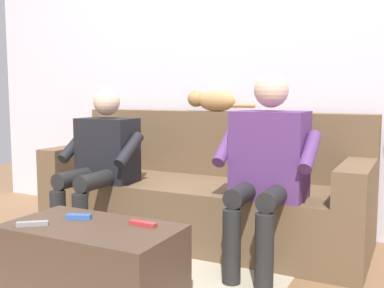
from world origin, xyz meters
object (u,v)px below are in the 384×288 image
Objects in this scene: coffee_table at (93,267)px; remote_gray at (32,224)px; remote_red at (143,224)px; couch at (203,195)px; person_left_seated at (267,160)px; cat_on_backrest at (211,100)px; remote_blue at (79,217)px; person_right_seated at (101,157)px.

remote_gray reaches higher than coffee_table.
coffee_table is 0.32m from remote_red.
couch is 1.14m from remote_red.
couch is 16.09× the size of remote_red.
coffee_table is at bearing 90.00° from couch.
couch is 2.00× the size of person_left_seated.
remote_blue is at bearing 87.12° from cat_on_backrest.
person_left_seated is at bearing -113.54° from remote_red.
person_right_seated is at bearing -108.86° from remote_gray.
person_left_seated is 8.06× the size of remote_red.
remote_blue is (0.13, 1.16, 0.11)m from couch.
cat_on_backrest reaches higher than coffee_table.
person_right_seated is at bearing 2.40° from person_left_seated.
person_left_seated is at bearing -168.14° from remote_gray.
cat_on_backrest reaches higher than remote_blue.
coffee_table is (0.00, 1.22, -0.10)m from couch.
couch is at bearing 102.20° from cat_on_backrest.
cat_on_backrest is at bearing -76.69° from remote_red.
remote_gray is at bearing -143.93° from remote_blue.
coffee_table is at bearing 28.17° from remote_red.
coffee_table is 6.79× the size of remote_blue.
couch is 0.72m from cat_on_backrest.
cat_on_backrest is at bearing -134.95° from remote_gray.
remote_red is at bearing 101.15° from cat_on_backrest.
remote_red is (-0.21, 1.11, 0.11)m from couch.
remote_blue is (0.13, -0.06, 0.21)m from coffee_table.
coffee_table is at bearing 92.22° from cat_on_backrest.
cat_on_backrest is at bearing -44.69° from person_left_seated.
remote_blue is 0.85× the size of remote_gray.
remote_blue reaches higher than remote_gray.
person_left_seated is 7.97× the size of remote_gray.
remote_blue is at bearing 48.50° from person_left_seated.
person_left_seated reaches higher than remote_gray.
remote_gray is at bearing 50.18° from person_left_seated.
couch is 15.92× the size of remote_gray.
couch is 0.76m from person_right_seated.
couch is 0.76m from person_left_seated.
remote_gray is 0.52m from remote_red.
coffee_table is at bearing 169.31° from remote_gray.
couch is at bearing -144.64° from person_right_seated.
coffee_table is 0.78× the size of person_right_seated.
remote_blue reaches higher than remote_red.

